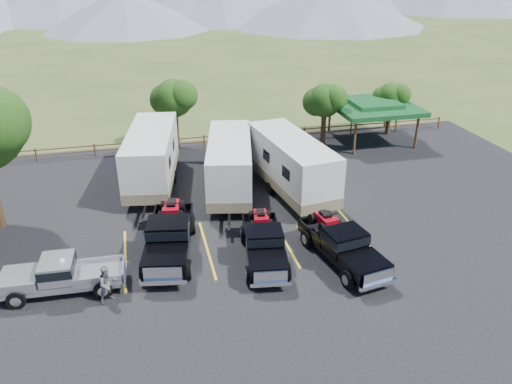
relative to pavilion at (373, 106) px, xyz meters
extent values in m
plane|color=#3C4C20|center=(-13.00, -17.00, -2.79)|extent=(320.00, 320.00, 0.00)
cube|color=black|center=(-13.00, -14.00, -2.77)|extent=(44.00, 34.00, 0.04)
cube|color=gold|center=(-19.00, -13.00, -2.74)|extent=(0.12, 5.50, 0.01)
cube|color=gold|center=(-15.00, -13.00, -2.74)|extent=(0.12, 5.50, 0.01)
cube|color=gold|center=(-11.00, -13.00, -2.74)|extent=(0.12, 5.50, 0.01)
cube|color=gold|center=(-7.00, -13.00, -2.74)|extent=(0.12, 5.50, 0.01)
cylinder|color=#2F1F12|center=(-4.00, 0.00, -1.39)|extent=(0.39, 0.39, 2.80)
sphere|color=#1C4210|center=(-4.00, 0.00, 0.71)|extent=(2.52, 2.52, 2.52)
sphere|color=#1C4210|center=(-3.46, -0.45, 0.98)|extent=(1.98, 1.98, 1.98)
sphere|color=#1C4210|center=(-4.50, 0.40, 0.53)|extent=(2.16, 2.16, 2.16)
cylinder|color=#2F1F12|center=(2.00, 1.00, -1.53)|extent=(0.38, 0.38, 2.52)
sphere|color=#1C4210|center=(2.00, 1.00, 0.36)|extent=(2.24, 2.24, 2.24)
sphere|color=#1C4210|center=(2.48, 0.60, 0.60)|extent=(1.76, 1.76, 1.76)
sphere|color=#1C4210|center=(1.55, 1.35, 0.20)|extent=(1.92, 1.92, 1.92)
cylinder|color=#2F1F12|center=(-15.00, 2.00, -1.25)|extent=(0.41, 0.41, 3.08)
sphere|color=#1C4210|center=(-15.00, 2.00, 1.06)|extent=(2.80, 2.80, 2.80)
sphere|color=#1C4210|center=(-14.40, 1.50, 1.36)|extent=(2.20, 2.20, 2.20)
sphere|color=#1C4210|center=(-15.56, 2.44, 0.86)|extent=(2.40, 2.40, 2.40)
cylinder|color=#533623|center=(-25.00, 1.50, -2.29)|extent=(0.12, 0.12, 1.00)
cylinder|color=#533623|center=(-21.00, 1.50, -2.29)|extent=(0.12, 0.12, 1.00)
cylinder|color=#533623|center=(-17.00, 1.50, -2.29)|extent=(0.12, 0.12, 1.00)
cylinder|color=#533623|center=(-13.00, 1.50, -2.29)|extent=(0.12, 0.12, 1.00)
cylinder|color=#533623|center=(-9.00, 1.50, -2.29)|extent=(0.12, 0.12, 1.00)
cylinder|color=#533623|center=(-5.00, 1.50, -2.29)|extent=(0.12, 0.12, 1.00)
cylinder|color=#533623|center=(-1.00, 1.50, -2.29)|extent=(0.12, 0.12, 1.00)
cylinder|color=#533623|center=(3.00, 1.50, -2.29)|extent=(0.12, 0.12, 1.00)
cylinder|color=#533623|center=(7.00, 1.50, -2.29)|extent=(0.12, 0.12, 1.00)
cube|color=#533623|center=(-11.00, 1.50, -2.34)|extent=(36.00, 0.06, 0.08)
cube|color=#533623|center=(-11.00, 1.50, -1.94)|extent=(36.00, 0.06, 0.08)
cylinder|color=#533623|center=(-2.50, -2.50, -1.49)|extent=(0.20, 0.20, 2.60)
cylinder|color=#533623|center=(-2.50, 2.50, -1.49)|extent=(0.20, 0.20, 2.60)
cylinder|color=#533623|center=(2.50, -2.50, -1.49)|extent=(0.20, 0.20, 2.60)
cylinder|color=#533623|center=(2.50, 2.50, -1.49)|extent=(0.20, 0.20, 2.60)
cube|color=#1A5D2B|center=(0.00, 0.00, -0.04)|extent=(6.20, 6.20, 0.35)
cube|color=#1A5D2B|center=(0.00, 0.00, 0.26)|extent=(3.50, 3.50, 0.35)
cone|color=slate|center=(-18.00, 70.00, 1.21)|extent=(32.00, 32.00, 8.00)
cone|color=slate|center=(22.00, 67.00, 1.71)|extent=(40.00, 40.00, 9.00)
cube|color=black|center=(-16.82, -13.09, -2.10)|extent=(2.90, 6.14, 0.37)
cube|color=black|center=(-17.17, -15.05, -1.71)|extent=(2.28, 2.18, 0.52)
cube|color=black|center=(-16.84, -13.21, -1.35)|extent=(2.20, 1.93, 1.04)
cube|color=black|center=(-16.84, -13.21, -1.19)|extent=(2.25, 2.00, 0.47)
cube|color=black|center=(-16.50, -11.25, -1.81)|extent=(2.39, 2.79, 0.57)
cube|color=white|center=(-17.35, -16.09, -1.76)|extent=(1.65, 0.37, 0.57)
cube|color=white|center=(-17.36, -16.15, -2.16)|extent=(2.03, 0.53, 0.23)
cube|color=white|center=(-16.28, -10.03, -2.16)|extent=(2.03, 0.51, 0.23)
cylinder|color=black|center=(-18.14, -14.94, -2.28)|extent=(0.47, 0.97, 0.93)
cylinder|color=black|center=(-16.22, -15.28, -2.28)|extent=(0.47, 0.97, 0.93)
cylinder|color=black|center=(-17.43, -10.90, -2.28)|extent=(0.47, 0.97, 0.93)
cylinder|color=black|center=(-15.51, -11.24, -2.28)|extent=(0.47, 0.97, 0.93)
cube|color=maroon|center=(-16.50, -11.25, -1.11)|extent=(0.95, 1.45, 0.36)
cube|color=black|center=(-16.50, -11.25, -0.85)|extent=(0.54, 0.84, 0.19)
cube|color=maroon|center=(-16.60, -11.81, -1.01)|extent=(0.88, 0.50, 0.23)
cylinder|color=black|center=(-16.58, -11.71, -0.64)|extent=(0.93, 0.22, 0.06)
cylinder|color=black|center=(-17.06, -11.73, -1.32)|extent=(0.37, 0.62, 0.58)
cylinder|color=black|center=(-16.14, -11.89, -1.32)|extent=(0.37, 0.62, 0.58)
cylinder|color=black|center=(-16.86, -10.61, -1.32)|extent=(0.37, 0.62, 0.58)
cylinder|color=black|center=(-15.94, -10.77, -1.32)|extent=(0.37, 0.62, 0.58)
cube|color=black|center=(-12.47, -14.58, -2.17)|extent=(2.43, 5.40, 0.33)
cube|color=black|center=(-12.73, -16.31, -1.83)|extent=(1.98, 1.88, 0.46)
cube|color=black|center=(-12.48, -14.69, -1.51)|extent=(1.91, 1.66, 0.91)
cube|color=black|center=(-12.48, -14.69, -1.38)|extent=(1.95, 1.72, 0.41)
cube|color=black|center=(-12.23, -12.95, -1.92)|extent=(2.06, 2.43, 0.50)
cube|color=white|center=(-12.86, -17.24, -1.88)|extent=(1.46, 0.29, 0.50)
cube|color=white|center=(-12.87, -17.29, -2.23)|extent=(1.80, 0.43, 0.20)
cube|color=white|center=(-12.06, -11.87, -2.23)|extent=(1.79, 0.41, 0.20)
cylinder|color=black|center=(-13.58, -16.24, -2.34)|extent=(0.39, 0.85, 0.82)
cylinder|color=black|center=(-11.88, -16.49, -2.34)|extent=(0.39, 0.85, 0.82)
cylinder|color=black|center=(-13.05, -12.66, -2.34)|extent=(0.39, 0.85, 0.82)
cylinder|color=black|center=(-11.35, -12.92, -2.34)|extent=(0.39, 0.85, 0.82)
cube|color=maroon|center=(-12.23, -12.95, -1.30)|extent=(0.81, 1.27, 0.32)
cube|color=black|center=(-12.23, -12.95, -1.08)|extent=(0.46, 0.73, 0.16)
cube|color=maroon|center=(-12.30, -13.45, -1.21)|extent=(0.77, 0.42, 0.20)
cylinder|color=black|center=(-12.29, -13.36, -0.89)|extent=(0.82, 0.18, 0.05)
cylinder|color=black|center=(-12.71, -13.39, -1.49)|extent=(0.31, 0.54, 0.51)
cylinder|color=black|center=(-11.89, -13.51, -1.49)|extent=(0.31, 0.54, 0.51)
cylinder|color=black|center=(-12.56, -12.39, -1.49)|extent=(0.31, 0.54, 0.51)
cylinder|color=black|center=(-11.75, -12.52, -1.49)|extent=(0.31, 0.54, 0.51)
cube|color=black|center=(-8.89, -15.66, -2.15)|extent=(2.63, 5.61, 0.34)
cube|color=black|center=(-8.58, -17.45, -1.80)|extent=(2.08, 1.99, 0.47)
cube|color=black|center=(-8.87, -15.77, -1.47)|extent=(2.00, 1.76, 0.95)
cube|color=black|center=(-8.87, -15.77, -1.33)|extent=(2.05, 1.82, 0.43)
cube|color=black|center=(-9.18, -13.98, -1.89)|extent=(2.17, 2.55, 0.52)
cube|color=white|center=(-8.42, -18.40, -1.85)|extent=(1.51, 0.33, 0.52)
cube|color=white|center=(-8.41, -18.46, -2.21)|extent=(1.86, 0.48, 0.21)
cube|color=white|center=(-9.37, -12.86, -2.21)|extent=(1.85, 0.46, 0.21)
cylinder|color=black|center=(-9.45, -17.66, -2.32)|extent=(0.42, 0.89, 0.85)
cylinder|color=black|center=(-7.69, -17.35, -2.32)|extent=(0.42, 0.89, 0.85)
cylinder|color=black|center=(-10.08, -13.96, -2.32)|extent=(0.42, 0.89, 0.85)
cylinder|color=black|center=(-8.33, -13.66, -2.32)|extent=(0.42, 0.89, 0.85)
cube|color=maroon|center=(-9.18, -13.98, -1.25)|extent=(0.86, 1.32, 0.33)
cube|color=black|center=(-9.18, -13.98, -1.02)|extent=(0.49, 0.76, 0.17)
cube|color=maroon|center=(-9.09, -14.49, -1.16)|extent=(0.80, 0.45, 0.21)
cylinder|color=black|center=(-9.10, -14.40, -0.83)|extent=(0.85, 0.20, 0.06)
cylinder|color=black|center=(-9.51, -14.56, -1.44)|extent=(0.33, 0.56, 0.53)
cylinder|color=black|center=(-8.67, -14.42, -1.44)|extent=(0.33, 0.56, 0.53)
cylinder|color=black|center=(-9.68, -13.54, -1.44)|extent=(0.33, 0.56, 0.53)
cylinder|color=black|center=(-8.84, -13.39, -1.44)|extent=(0.33, 0.56, 0.53)
cube|color=white|center=(-17.12, -4.55, -0.67)|extent=(3.95, 8.54, 2.96)
cube|color=gray|center=(-17.12, -4.55, -1.82)|extent=(3.98, 8.58, 0.66)
cube|color=black|center=(-18.77, -6.36, -0.37)|extent=(0.18, 0.98, 0.66)
cube|color=black|center=(-16.15, -6.80, -0.37)|extent=(0.18, 0.98, 0.66)
cylinder|color=black|center=(-18.28, -4.02, -2.36)|extent=(0.40, 0.80, 0.77)
cylinder|color=black|center=(-15.85, -4.43, -2.36)|extent=(0.40, 0.80, 0.77)
cube|color=black|center=(-17.96, -9.58, -2.20)|extent=(0.45, 1.97, 0.11)
cube|color=white|center=(-12.59, -6.77, -0.76)|extent=(4.06, 8.18, 2.82)
cube|color=gray|center=(-12.59, -6.77, -1.86)|extent=(4.09, 8.23, 0.63)
cube|color=black|center=(-14.23, -8.43, -0.48)|extent=(0.21, 0.92, 0.63)
cube|color=black|center=(-11.75, -8.95, -0.48)|extent=(0.21, 0.92, 0.63)
cylinder|color=black|center=(-13.68, -6.22, -2.38)|extent=(0.41, 0.77, 0.73)
cylinder|color=black|center=(-11.37, -6.71, -2.38)|extent=(0.41, 0.77, 0.73)
cube|color=black|center=(-13.58, -11.53, -2.23)|extent=(0.51, 1.87, 0.10)
cube|color=white|center=(-9.01, -7.77, -0.70)|extent=(3.67, 8.35, 2.91)
cube|color=gray|center=(-9.01, -7.77, -1.83)|extent=(3.70, 8.39, 0.65)
cube|color=black|center=(-10.02, -9.94, -0.41)|extent=(0.15, 0.96, 0.65)
cube|color=black|center=(-7.44, -9.59, -0.41)|extent=(0.15, 0.96, 0.65)
cylinder|color=black|center=(-10.25, -7.61, -2.37)|extent=(0.37, 0.78, 0.75)
cylinder|color=black|center=(-7.85, -7.28, -2.37)|extent=(0.37, 0.78, 0.75)
cube|color=black|center=(-8.32, -12.72, -2.21)|extent=(0.39, 1.94, 0.11)
cube|color=#9C9FA5|center=(-21.60, -14.95, -2.19)|extent=(5.07, 1.83, 0.32)
cube|color=#9C9FA5|center=(-23.28, -14.88, -1.87)|extent=(1.65, 1.75, 0.44)
cube|color=#9C9FA5|center=(-21.70, -14.94, -1.56)|extent=(1.44, 1.71, 0.88)
cube|color=black|center=(-21.70, -14.94, -1.43)|extent=(1.49, 1.75, 0.40)
cube|color=#9C9FA5|center=(-20.02, -15.02, -1.95)|extent=(2.18, 1.77, 0.48)
cube|color=white|center=(-18.97, -15.06, -2.25)|extent=(0.21, 1.73, 0.19)
cylinder|color=black|center=(-23.30, -14.05, -2.35)|extent=(0.80, 0.30, 0.79)
cylinder|color=black|center=(-23.37, -15.70, -2.35)|extent=(0.80, 0.30, 0.79)
cylinder|color=black|center=(-19.83, -14.20, -2.35)|extent=(0.80, 0.30, 0.79)
cylinder|color=black|center=(-19.90, -15.85, -2.35)|extent=(0.80, 0.30, 0.79)
imported|color=silver|center=(-21.47, -15.07, -1.88)|extent=(0.70, 0.52, 1.73)
imported|color=slate|center=(-19.64, -16.09, -1.90)|extent=(1.03, 0.97, 1.69)
camera|label=1|loc=(-17.66, -34.27, 10.60)|focal=35.00mm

